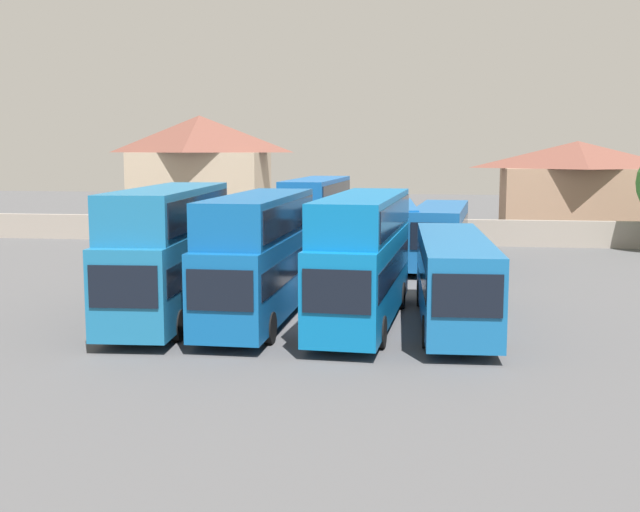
{
  "coord_description": "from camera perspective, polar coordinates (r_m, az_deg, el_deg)",
  "views": [
    {
      "loc": [
        4.79,
        -29.54,
        6.59
      ],
      "look_at": [
        0.0,
        3.0,
        2.16
      ],
      "focal_mm": 44.73,
      "sensor_mm": 36.0,
      "label": 1
    }
  ],
  "objects": [
    {
      "name": "bus_2",
      "position": [
        30.35,
        -4.38,
        0.36
      ],
      "size": [
        2.64,
        10.63,
        4.86
      ],
      "rotation": [
        0.0,
        0.0,
        -1.58
      ],
      "color": "#0E5295",
      "rests_on": "ground"
    },
    {
      "name": "bus_8",
      "position": [
        45.3,
        8.63,
        1.72
      ],
      "size": [
        3.35,
        10.73,
        3.43
      ],
      "rotation": [
        0.0,
        0.0,
        -1.65
      ],
      "color": "#165498",
      "rests_on": "ground"
    },
    {
      "name": "ground",
      "position": [
        48.23,
        2.6,
        -0.19
      ],
      "size": [
        140.0,
        140.0,
        0.0
      ],
      "primitive_type": "plane",
      "color": "#4C4C4F"
    },
    {
      "name": "bus_5",
      "position": [
        46.57,
        -3.61,
        1.88
      ],
      "size": [
        2.81,
        11.47,
        3.32
      ],
      "rotation": [
        0.0,
        0.0,
        -1.56
      ],
      "color": "#0E5C98",
      "rests_on": "ground"
    },
    {
      "name": "bus_3",
      "position": [
        29.82,
        3.09,
        0.26
      ],
      "size": [
        3.01,
        11.14,
        4.88
      ],
      "rotation": [
        0.0,
        0.0,
        -1.62
      ],
      "color": "#0A62A4",
      "rests_on": "ground"
    },
    {
      "name": "bus_1",
      "position": [
        31.22,
        -10.76,
        0.69
      ],
      "size": [
        3.31,
        11.08,
        5.11
      ],
      "rotation": [
        0.0,
        0.0,
        -1.5
      ],
      "color": "#1A6596",
      "rests_on": "ground"
    },
    {
      "name": "bus_4",
      "position": [
        30.21,
        9.55,
        -1.36
      ],
      "size": [
        3.01,
        11.78,
        3.32
      ],
      "rotation": [
        0.0,
        0.0,
        -1.52
      ],
      "color": "#155A97",
      "rests_on": "ground"
    },
    {
      "name": "house_terrace_centre",
      "position": [
        63.93,
        17.86,
        4.68
      ],
      "size": [
        11.48,
        7.07,
        7.18
      ],
      "color": "#9E7A60",
      "rests_on": "ground"
    },
    {
      "name": "house_terrace_left",
      "position": [
        65.43,
        -8.56,
        5.95
      ],
      "size": [
        10.92,
        6.56,
        9.25
      ],
      "color": "tan",
      "rests_on": "ground"
    },
    {
      "name": "bus_7",
      "position": [
        45.57,
        5.11,
        1.87
      ],
      "size": [
        3.39,
        10.67,
        3.52
      ],
      "rotation": [
        0.0,
        0.0,
        -1.49
      ],
      "color": "#1256A3",
      "rests_on": "ground"
    },
    {
      "name": "depot_boundary_wall",
      "position": [
        55.7,
        3.4,
        1.79
      ],
      "size": [
        56.0,
        0.5,
        1.8
      ],
      "primitive_type": "cube",
      "color": "gray",
      "rests_on": "ground"
    },
    {
      "name": "bus_6",
      "position": [
        45.78,
        -0.28,
        2.87
      ],
      "size": [
        2.82,
        10.6,
        4.9
      ],
      "rotation": [
        0.0,
        0.0,
        -1.61
      ],
      "color": "#1456A6",
      "rests_on": "ground"
    }
  ]
}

